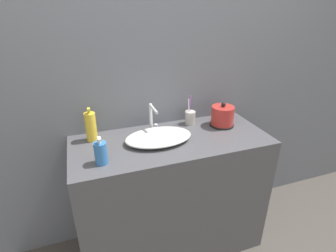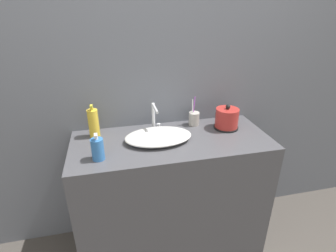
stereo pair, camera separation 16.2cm
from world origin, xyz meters
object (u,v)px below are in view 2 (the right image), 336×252
(toothbrush_cup, at_px, (194,118))
(lotion_bottle, at_px, (98,149))
(electric_kettle, at_px, (227,119))
(shampoo_bottle, at_px, (94,123))
(faucet, at_px, (155,116))

(toothbrush_cup, height_order, lotion_bottle, toothbrush_cup)
(lotion_bottle, bearing_deg, toothbrush_cup, 25.83)
(electric_kettle, relative_size, toothbrush_cup, 0.84)
(lotion_bottle, xyz_separation_m, shampoo_bottle, (-0.03, 0.29, 0.03))
(toothbrush_cup, xyz_separation_m, shampoo_bottle, (-0.69, -0.03, 0.05))
(faucet, xyz_separation_m, shampoo_bottle, (-0.40, 0.00, -0.02))
(shampoo_bottle, bearing_deg, electric_kettle, -4.75)
(toothbrush_cup, bearing_deg, shampoo_bottle, -177.63)
(lotion_bottle, distance_m, shampoo_bottle, 0.30)
(faucet, bearing_deg, toothbrush_cup, 6.36)
(faucet, distance_m, electric_kettle, 0.50)
(faucet, bearing_deg, lotion_bottle, -142.30)
(faucet, distance_m, lotion_bottle, 0.48)
(faucet, relative_size, toothbrush_cup, 0.92)
(toothbrush_cup, relative_size, lotion_bottle, 1.28)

